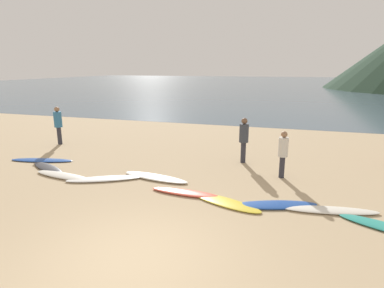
{
  "coord_description": "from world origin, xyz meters",
  "views": [
    {
      "loc": [
        2.6,
        -4.65,
        3.53
      ],
      "look_at": [
        -0.9,
        6.71,
        0.6
      ],
      "focal_mm": 29.41,
      "sensor_mm": 36.0,
      "label": 1
    }
  ],
  "objects_px": {
    "surfboard_7": "(275,205)",
    "person_1": "(244,137)",
    "surfboard_2": "(63,176)",
    "surfboard_5": "(185,193)",
    "person_3": "(283,151)",
    "surfboard_0": "(42,160)",
    "surfboard_6": "(225,202)",
    "person_2": "(58,122)",
    "surfboard_8": "(330,210)",
    "surfboard_4": "(155,177)",
    "surfboard_3": "(105,179)",
    "surfboard_1": "(48,168)"
  },
  "relations": [
    {
      "from": "surfboard_7",
      "to": "person_1",
      "type": "bearing_deg",
      "value": 91.55
    },
    {
      "from": "surfboard_2",
      "to": "surfboard_5",
      "type": "xyz_separation_m",
      "value": [
        4.29,
        -0.17,
        -0.0
      ]
    },
    {
      "from": "person_3",
      "to": "surfboard_0",
      "type": "bearing_deg",
      "value": 93.99
    },
    {
      "from": "surfboard_6",
      "to": "person_2",
      "type": "height_order",
      "value": "person_2"
    },
    {
      "from": "surfboard_2",
      "to": "surfboard_8",
      "type": "xyz_separation_m",
      "value": [
        8.11,
        -0.17,
        -0.01
      ]
    },
    {
      "from": "surfboard_8",
      "to": "person_3",
      "type": "height_order",
      "value": "person_3"
    },
    {
      "from": "surfboard_0",
      "to": "surfboard_4",
      "type": "relative_size",
      "value": 1.03
    },
    {
      "from": "surfboard_0",
      "to": "surfboard_3",
      "type": "bearing_deg",
      "value": -30.28
    },
    {
      "from": "surfboard_0",
      "to": "surfboard_6",
      "type": "distance_m",
      "value": 7.71
    },
    {
      "from": "surfboard_3",
      "to": "person_2",
      "type": "bearing_deg",
      "value": 115.31
    },
    {
      "from": "surfboard_2",
      "to": "surfboard_8",
      "type": "height_order",
      "value": "surfboard_2"
    },
    {
      "from": "surfboard_1",
      "to": "person_3",
      "type": "xyz_separation_m",
      "value": [
        7.95,
        1.53,
        0.87
      ]
    },
    {
      "from": "surfboard_2",
      "to": "person_1",
      "type": "distance_m",
      "value": 6.45
    },
    {
      "from": "surfboard_5",
      "to": "person_3",
      "type": "bearing_deg",
      "value": 43.76
    },
    {
      "from": "person_1",
      "to": "surfboard_7",
      "type": "bearing_deg",
      "value": -109.76
    },
    {
      "from": "surfboard_7",
      "to": "person_3",
      "type": "xyz_separation_m",
      "value": [
        0.09,
        2.31,
        0.87
      ]
    },
    {
      "from": "surfboard_0",
      "to": "surfboard_8",
      "type": "bearing_deg",
      "value": -20.81
    },
    {
      "from": "surfboard_6",
      "to": "surfboard_8",
      "type": "height_order",
      "value": "surfboard_8"
    },
    {
      "from": "surfboard_2",
      "to": "surfboard_3",
      "type": "xyz_separation_m",
      "value": [
        1.48,
        0.17,
        -0.01
      ]
    },
    {
      "from": "surfboard_4",
      "to": "surfboard_5",
      "type": "xyz_separation_m",
      "value": [
        1.33,
        -0.93,
        -0.0
      ]
    },
    {
      "from": "person_1",
      "to": "surfboard_4",
      "type": "bearing_deg",
      "value": -173.7
    },
    {
      "from": "surfboard_0",
      "to": "person_1",
      "type": "xyz_separation_m",
      "value": [
        7.43,
        2.09,
        0.97
      ]
    },
    {
      "from": "surfboard_5",
      "to": "surfboard_7",
      "type": "distance_m",
      "value": 2.48
    },
    {
      "from": "surfboard_6",
      "to": "surfboard_5",
      "type": "bearing_deg",
      "value": -172.92
    },
    {
      "from": "surfboard_4",
      "to": "surfboard_2",
      "type": "bearing_deg",
      "value": -156.48
    },
    {
      "from": "surfboard_6",
      "to": "person_3",
      "type": "height_order",
      "value": "person_3"
    },
    {
      "from": "surfboard_4",
      "to": "surfboard_7",
      "type": "xyz_separation_m",
      "value": [
        3.81,
        -1.0,
        -0.01
      ]
    },
    {
      "from": "surfboard_5",
      "to": "person_2",
      "type": "distance_m",
      "value": 8.49
    },
    {
      "from": "surfboard_2",
      "to": "surfboard_3",
      "type": "distance_m",
      "value": 1.49
    },
    {
      "from": "surfboard_0",
      "to": "person_3",
      "type": "xyz_separation_m",
      "value": [
        8.88,
        0.79,
        0.88
      ]
    },
    {
      "from": "surfboard_0",
      "to": "person_2",
      "type": "distance_m",
      "value": 2.9
    },
    {
      "from": "surfboard_2",
      "to": "person_3",
      "type": "relative_size",
      "value": 1.48
    },
    {
      "from": "surfboard_1",
      "to": "surfboard_5",
      "type": "height_order",
      "value": "surfboard_5"
    },
    {
      "from": "person_1",
      "to": "person_3",
      "type": "distance_m",
      "value": 1.94
    },
    {
      "from": "surfboard_7",
      "to": "surfboard_8",
      "type": "relative_size",
      "value": 0.94
    },
    {
      "from": "surfboard_0",
      "to": "surfboard_4",
      "type": "height_order",
      "value": "surfboard_4"
    },
    {
      "from": "surfboard_2",
      "to": "surfboard_7",
      "type": "bearing_deg",
      "value": 5.38
    },
    {
      "from": "surfboard_1",
      "to": "person_3",
      "type": "relative_size",
      "value": 1.27
    },
    {
      "from": "surfboard_4",
      "to": "surfboard_7",
      "type": "relative_size",
      "value": 1.06
    },
    {
      "from": "surfboard_3",
      "to": "surfboard_4",
      "type": "xyz_separation_m",
      "value": [
        1.48,
        0.59,
        0.0
      ]
    },
    {
      "from": "surfboard_0",
      "to": "surfboard_5",
      "type": "distance_m",
      "value": 6.47
    },
    {
      "from": "surfboard_6",
      "to": "person_1",
      "type": "relative_size",
      "value": 1.23
    },
    {
      "from": "surfboard_3",
      "to": "person_3",
      "type": "xyz_separation_m",
      "value": [
        5.39,
        1.9,
        0.87
      ]
    },
    {
      "from": "surfboard_0",
      "to": "surfboard_6",
      "type": "height_order",
      "value": "surfboard_6"
    },
    {
      "from": "surfboard_1",
      "to": "surfboard_4",
      "type": "height_order",
      "value": "surfboard_4"
    },
    {
      "from": "surfboard_3",
      "to": "surfboard_8",
      "type": "bearing_deg",
      "value": -30.12
    },
    {
      "from": "surfboard_2",
      "to": "surfboard_5",
      "type": "height_order",
      "value": "surfboard_2"
    },
    {
      "from": "surfboard_0",
      "to": "surfboard_2",
      "type": "relative_size",
      "value": 1.06
    },
    {
      "from": "surfboard_3",
      "to": "surfboard_7",
      "type": "bearing_deg",
      "value": -31.7
    },
    {
      "from": "surfboard_7",
      "to": "person_2",
      "type": "height_order",
      "value": "person_2"
    }
  ]
}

